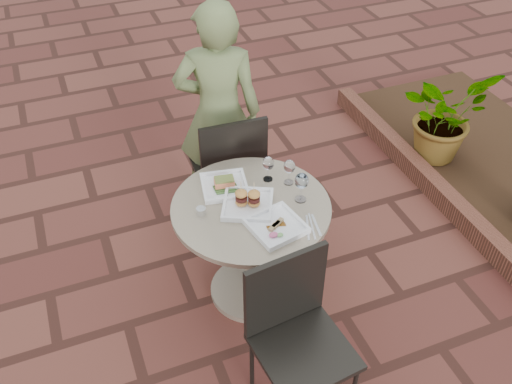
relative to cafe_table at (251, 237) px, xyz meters
name	(u,v)px	position (x,y,z in m)	size (l,w,h in m)	color
ground	(256,286)	(0.04, 0.03, -0.48)	(60.00, 60.00, 0.00)	#592C23
cafe_table	(251,237)	(0.00, 0.00, 0.00)	(0.90, 0.90, 0.73)	gray
chair_far	(230,163)	(0.10, 0.64, 0.07)	(0.46, 0.46, 0.93)	black
chair_near	(295,325)	(-0.05, -0.71, 0.07)	(0.48, 0.48, 0.93)	black
diner	(219,114)	(0.11, 0.87, 0.31)	(0.58, 0.38, 1.58)	#576437
plate_salmon	(225,185)	(-0.09, 0.20, 0.27)	(0.30, 0.30, 0.07)	white
plate_sliders	(248,202)	(-0.02, 0.00, 0.28)	(0.36, 0.36, 0.18)	white
plate_tuna	(276,226)	(0.06, -0.22, 0.26)	(0.32, 0.32, 0.03)	white
wine_glass_right	(302,182)	(0.28, -0.05, 0.38)	(0.08, 0.08, 0.19)	white
wine_glass_mid	(268,164)	(0.18, 0.18, 0.36)	(0.07, 0.07, 0.16)	white
wine_glass_far	(289,167)	(0.28, 0.11, 0.36)	(0.07, 0.07, 0.16)	white
steel_ramekin	(201,211)	(-0.28, 0.04, 0.27)	(0.05, 0.05, 0.04)	silver
cutlery_set	(312,226)	(0.24, -0.28, 0.25)	(0.09, 0.20, 0.00)	silver
planter_curb	(438,191)	(1.64, 0.33, -0.41)	(0.12, 3.00, 0.15)	brown
mulch_bed	(511,174)	(2.34, 0.33, -0.45)	(1.30, 3.00, 0.06)	black
potted_plant_a	(444,115)	(1.91, 0.75, -0.05)	(0.67, 0.58, 0.74)	#33662D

